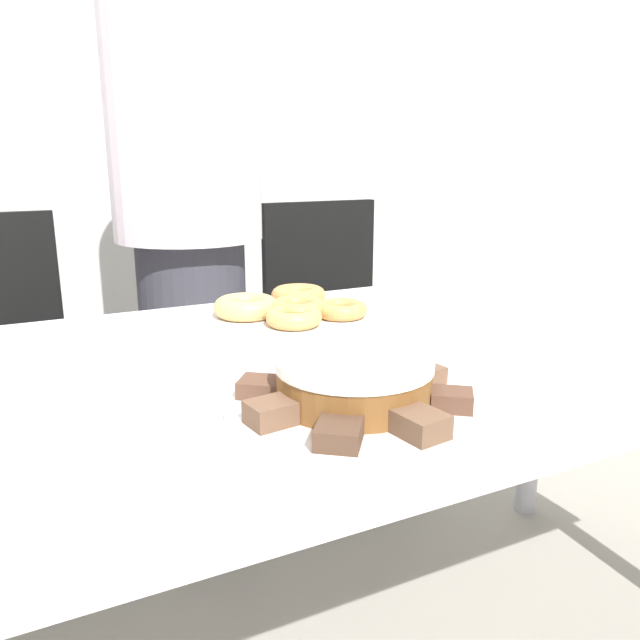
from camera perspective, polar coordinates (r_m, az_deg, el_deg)
wall_back at (r=2.44m, az=-17.46°, el=20.38°), size 8.00×0.05×2.60m
table at (r=1.04m, az=-0.20°, el=-7.17°), size 1.87×0.84×0.72m
person_standing at (r=1.64m, az=-11.94°, el=9.25°), size 0.37×0.37×1.69m
office_chair_right at (r=1.99m, az=1.92°, el=-3.05°), size 0.45×0.45×0.89m
plate_cake at (r=0.79m, az=3.10°, el=-7.80°), size 0.32×0.32×0.01m
plate_donuts at (r=1.20m, az=-2.03°, el=0.05°), size 0.38×0.38×0.01m
frosted_cake at (r=0.78m, az=3.14°, el=-5.51°), size 0.20×0.20×0.06m
lamington_0 at (r=0.78m, az=11.96°, el=-7.14°), size 0.07×0.06×0.02m
lamington_1 at (r=0.86m, az=9.52°, el=-4.97°), size 0.05×0.05×0.02m
lamington_2 at (r=0.90m, az=4.15°, el=-3.91°), size 0.06×0.06×0.02m
lamington_3 at (r=0.88m, az=-1.65°, el=-4.21°), size 0.05×0.06×0.03m
lamington_4 at (r=0.81m, az=-5.39°, el=-6.12°), size 0.07×0.07×0.02m
lamington_5 at (r=0.72m, az=-4.55°, el=-8.46°), size 0.06×0.05×0.03m
lamington_6 at (r=0.68m, az=1.74°, el=-10.34°), size 0.07×0.07×0.02m
lamington_7 at (r=0.70m, az=9.17°, el=-9.40°), size 0.05×0.06×0.03m
donut_0 at (r=1.19m, az=-2.04°, el=1.09°), size 0.11×0.11×0.03m
donut_1 at (r=1.30m, az=-1.98°, el=2.28°), size 0.11×0.11×0.03m
donut_2 at (r=1.20m, az=-6.77°, el=1.21°), size 0.12×0.12×0.04m
donut_3 at (r=1.13m, az=-2.40°, el=0.25°), size 0.10×0.10×0.03m
donut_4 at (r=1.19m, az=1.93°, el=0.98°), size 0.10×0.10×0.03m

